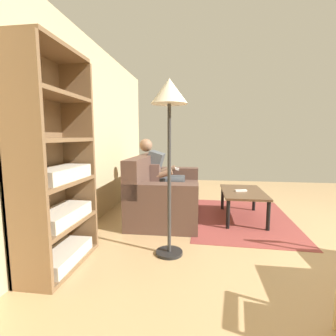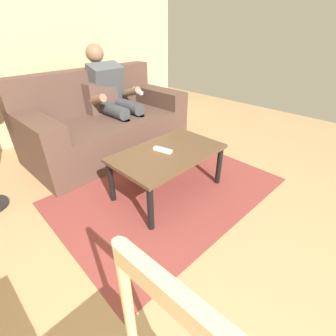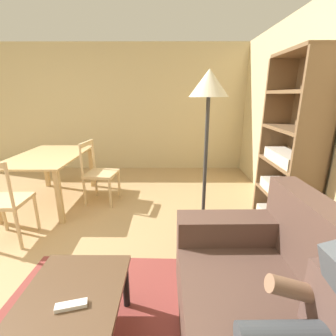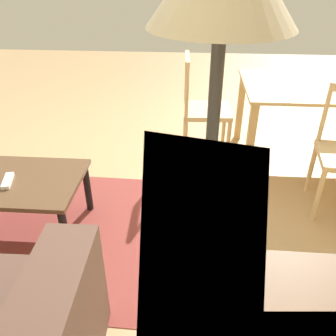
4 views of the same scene
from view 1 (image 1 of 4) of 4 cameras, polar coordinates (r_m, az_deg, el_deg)
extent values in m
cube|color=#D1BC8C|center=(3.10, -22.73, 7.57)|extent=(6.28, 0.12, 2.52)
cube|color=brown|center=(3.95, 0.00, -7.40)|extent=(1.86, 0.98, 0.43)
cube|color=brown|center=(3.92, -5.42, -0.68)|extent=(1.84, 0.23, 0.50)
cube|color=brown|center=(3.10, -1.74, -5.48)|extent=(0.26, 0.95, 0.21)
cube|color=brown|center=(4.66, 1.15, -1.16)|extent=(0.26, 0.95, 0.21)
cube|color=brown|center=(3.99, -2.86, -1.48)|extent=(0.41, 0.18, 0.36)
cube|color=#4C5156|center=(4.09, -3.49, -0.07)|extent=(0.41, 0.38, 0.60)
sphere|color=#8C664C|center=(4.08, -5.14, 5.27)|extent=(0.21, 0.21, 0.21)
cylinder|color=#3D4145|center=(3.97, 0.55, -3.15)|extent=(0.16, 0.44, 0.15)
cylinder|color=#8C664C|center=(4.01, 3.69, -7.18)|extent=(0.11, 0.11, 0.43)
cube|color=black|center=(4.05, 4.82, -9.57)|extent=(0.10, 0.24, 0.08)
cylinder|color=#3D4145|center=(4.18, 0.87, -2.60)|extent=(0.16, 0.44, 0.15)
cylinder|color=#8C664C|center=(4.22, 3.85, -6.44)|extent=(0.11, 0.11, 0.43)
cube|color=black|center=(4.26, 4.92, -8.71)|extent=(0.10, 0.24, 0.08)
cylinder|color=#8C664C|center=(3.82, -1.47, -1.57)|extent=(0.10, 0.35, 0.19)
cylinder|color=#8C664C|center=(4.31, -0.52, -0.55)|extent=(0.10, 0.35, 0.19)
cube|color=white|center=(4.29, 1.60, -0.06)|extent=(0.04, 0.15, 0.08)
cube|color=brown|center=(3.80, 16.95, -5.33)|extent=(0.97, 0.59, 0.03)
cylinder|color=black|center=(3.49, 22.17, -10.26)|extent=(0.05, 0.05, 0.39)
cylinder|color=black|center=(4.32, 19.26, -6.77)|extent=(0.05, 0.05, 0.39)
cylinder|color=black|center=(3.40, 13.71, -10.39)|extent=(0.05, 0.05, 0.39)
cylinder|color=black|center=(4.25, 12.49, -6.77)|extent=(0.05, 0.05, 0.39)
cube|color=white|center=(3.76, 16.50, -5.03)|extent=(0.09, 0.18, 0.02)
cube|color=brown|center=(2.11, -30.47, -0.29)|extent=(0.04, 0.36, 1.95)
cube|color=brown|center=(2.80, -20.01, 1.91)|extent=(0.04, 0.36, 1.95)
cube|color=brown|center=(2.54, -27.75, 1.00)|extent=(0.86, 0.02, 1.95)
cube|color=brown|center=(2.71, -23.37, -19.52)|extent=(0.79, 0.36, 0.04)
cube|color=brown|center=(2.56, -23.82, -11.70)|extent=(0.79, 0.36, 0.04)
cube|color=brown|center=(2.47, -24.29, -3.11)|extent=(0.79, 0.36, 0.04)
cube|color=brown|center=(2.43, -24.77, 5.95)|extent=(0.79, 0.36, 0.04)
cube|color=brown|center=(2.46, -25.27, 15.04)|extent=(0.79, 0.36, 0.04)
cube|color=brown|center=(2.54, -25.79, 23.72)|extent=(0.79, 0.36, 0.04)
cube|color=beige|center=(2.67, -23.08, -18.10)|extent=(0.65, 0.30, 0.12)
cube|color=beige|center=(2.54, -23.40, -10.02)|extent=(0.65, 0.29, 0.12)
cube|color=beige|center=(2.46, -23.71, -1.26)|extent=(0.65, 0.30, 0.12)
cube|color=brown|center=(3.91, 16.73, -11.07)|extent=(2.04, 1.45, 0.01)
cylinder|color=black|center=(2.71, 0.28, -18.94)|extent=(0.28, 0.28, 0.03)
cylinder|color=#333333|center=(2.47, 0.29, -3.21)|extent=(0.04, 0.04, 1.53)
cone|color=beige|center=(2.47, 0.30, 17.36)|extent=(0.36, 0.36, 0.24)
camera|label=2|loc=(3.02, 48.01, 7.78)|focal=25.93mm
camera|label=3|loc=(4.69, 8.39, 11.27)|focal=25.80mm
camera|label=4|loc=(2.79, -18.92, 16.51)|focal=37.57mm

